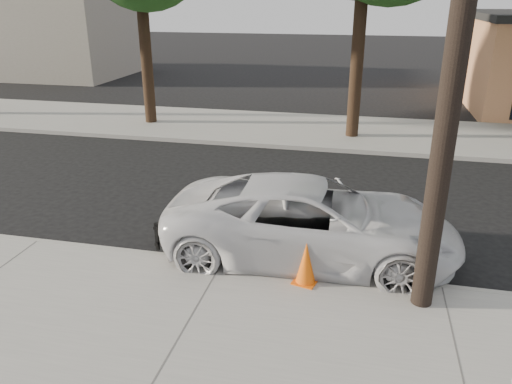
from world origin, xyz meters
TOP-DOWN VIEW (x-y plane):
  - ground at (0.00, 0.00)m, footprint 120.00×120.00m
  - near_sidewalk at (0.00, -4.30)m, footprint 90.00×4.40m
  - far_sidewalk at (0.00, 8.50)m, footprint 90.00×5.00m
  - curb_near at (0.00, -2.10)m, footprint 90.00×0.12m
  - building_far at (-20.00, 20.00)m, footprint 14.00×8.00m
  - utility_pole at (3.60, -2.70)m, footprint 1.40×0.34m
  - police_cruiser at (1.59, -1.28)m, footprint 5.77×2.83m
  - traffic_cone at (1.64, -2.50)m, footprint 0.49×0.49m

SIDE VIEW (x-z plane):
  - ground at x=0.00m, z-range 0.00..0.00m
  - near_sidewalk at x=0.00m, z-range 0.00..0.15m
  - far_sidewalk at x=0.00m, z-range 0.00..0.15m
  - curb_near at x=0.00m, z-range -0.01..0.15m
  - traffic_cone at x=1.64m, z-range 0.14..0.92m
  - police_cruiser at x=1.59m, z-range 0.00..1.58m
  - building_far at x=-20.00m, z-range 0.00..5.00m
  - utility_pole at x=3.60m, z-range 0.20..9.20m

